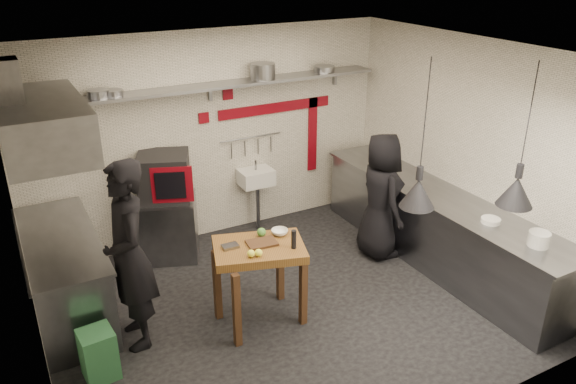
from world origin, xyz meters
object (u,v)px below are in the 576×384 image
oven_stand (169,228)px  green_bin (99,354)px  prep_table (260,284)px  chef_left (129,256)px  chef_right (381,196)px  combi_oven (164,176)px

oven_stand → green_bin: 2.29m
oven_stand → green_bin: size_ratio=1.60×
prep_table → chef_left: 1.38m
green_bin → prep_table: prep_table is taller
chef_left → chef_right: bearing=96.4°
green_bin → chef_left: chef_left is taller
green_bin → chef_left: bearing=39.5°
combi_oven → chef_left: chef_left is taller
green_bin → prep_table: size_ratio=0.54×
green_bin → chef_right: (3.69, 0.64, 0.57)m
green_bin → oven_stand: bearing=55.9°
green_bin → chef_right: 3.78m
combi_oven → chef_right: (2.39, -1.30, -0.27)m
oven_stand → chef_left: bearing=-97.2°
prep_table → combi_oven: bearing=119.6°
green_bin → chef_right: chef_right is taller
chef_left → combi_oven: bearing=153.6°
prep_table → chef_right: 2.10m
green_bin → prep_table: bearing=2.1°
combi_oven → green_bin: bearing=-102.3°
combi_oven → prep_table: size_ratio=0.67×
oven_stand → combi_oven: 0.69m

